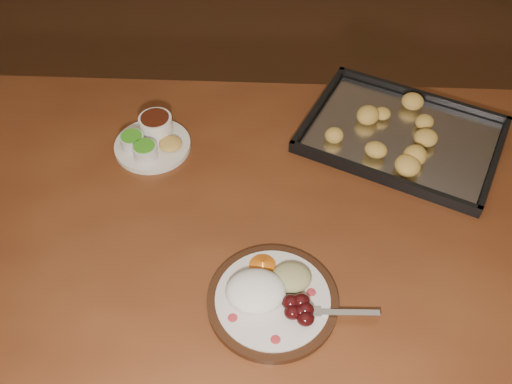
{
  "coord_description": "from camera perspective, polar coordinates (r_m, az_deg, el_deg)",
  "views": [
    {
      "loc": [
        0.06,
        -1.01,
        1.68
      ],
      "look_at": [
        0.06,
        -0.22,
        0.77
      ],
      "focal_mm": 40.0,
      "sensor_mm": 36.0,
      "label": 1
    }
  ],
  "objects": [
    {
      "name": "dining_table",
      "position": [
        1.27,
        -1.48,
        -5.15
      ],
      "size": [
        1.54,
        0.97,
        0.75
      ],
      "rotation": [
        0.0,
        0.0,
        -0.05
      ],
      "color": "brown",
      "rests_on": "ground"
    },
    {
      "name": "dinner_plate",
      "position": [
        1.07,
        1.52,
        -10.31
      ],
      "size": [
        0.31,
        0.24,
        0.06
      ],
      "rotation": [
        0.0,
        0.0,
        -0.35
      ],
      "color": "black",
      "rests_on": "dining_table"
    },
    {
      "name": "condiment_saucer",
      "position": [
        1.35,
        -10.41,
        5.2
      ],
      "size": [
        0.18,
        0.18,
        0.06
      ],
      "rotation": [
        0.0,
        0.0,
        -0.46
      ],
      "color": "silver",
      "rests_on": "dining_table"
    },
    {
      "name": "ground",
      "position": [
        1.97,
        -1.82,
        -10.12
      ],
      "size": [
        4.0,
        4.0,
        0.0
      ],
      "primitive_type": "plane",
      "color": "#532C1C",
      "rests_on": "ground"
    },
    {
      "name": "baking_tray",
      "position": [
        1.39,
        14.4,
        5.59
      ],
      "size": [
        0.54,
        0.49,
        0.05
      ],
      "rotation": [
        0.0,
        0.0,
        -0.47
      ],
      "color": "black",
      "rests_on": "dining_table"
    }
  ]
}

